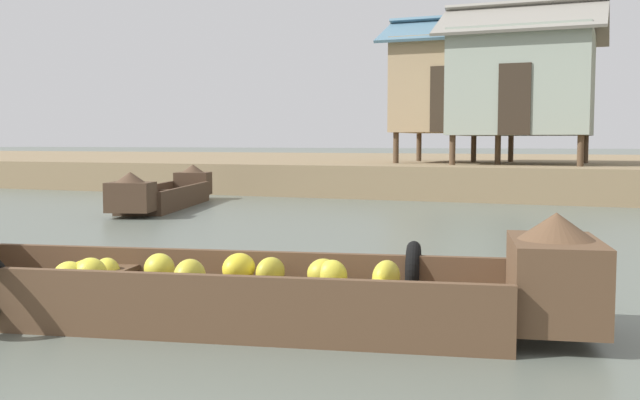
# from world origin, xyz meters

# --- Properties ---
(ground_plane) EXTENTS (300.00, 300.00, 0.00)m
(ground_plane) POSITION_xyz_m (0.00, 10.00, 0.00)
(ground_plane) COLOR #596056
(riverbank_strip) EXTENTS (160.00, 20.00, 0.85)m
(riverbank_strip) POSITION_xyz_m (0.00, 27.43, 0.42)
(riverbank_strip) COLOR #7F6B4C
(riverbank_strip) RESTS_ON ground
(banana_boat) EXTENTS (6.02, 2.54, 0.94)m
(banana_boat) POSITION_xyz_m (0.11, 4.94, 0.32)
(banana_boat) COLOR brown
(banana_boat) RESTS_ON ground
(cargo_boat_upstream) EXTENTS (2.33, 5.29, 0.89)m
(cargo_boat_upstream) POSITION_xyz_m (-6.18, 13.70, 0.31)
(cargo_boat_upstream) COLOR #473323
(cargo_boat_upstream) RESTS_ON ground
(stilt_house_left) EXTENTS (3.96, 3.53, 4.27)m
(stilt_house_left) POSITION_xyz_m (-1.32, 21.48, 3.13)
(stilt_house_left) COLOR #4C3826
(stilt_house_left) RESTS_ON riverbank_strip
(stilt_house_mid_left) EXTENTS (4.30, 4.01, 4.42)m
(stilt_house_mid_left) POSITION_xyz_m (0.66, 20.77, 3.10)
(stilt_house_mid_left) COLOR #4C3826
(stilt_house_mid_left) RESTS_ON riverbank_strip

